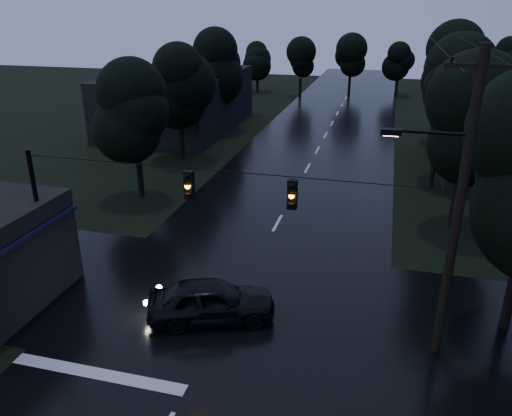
% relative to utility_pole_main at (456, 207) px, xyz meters
% --- Properties ---
extents(main_road, '(12.00, 120.00, 0.02)m').
position_rel_utility_pole_main_xyz_m(main_road, '(-7.41, 19.00, -5.26)').
color(main_road, black).
rests_on(main_road, ground).
extents(cross_street, '(60.00, 9.00, 0.02)m').
position_rel_utility_pole_main_xyz_m(cross_street, '(-7.41, 1.00, -5.26)').
color(cross_street, black).
rests_on(cross_street, ground).
extents(building_far_left, '(10.00, 16.00, 5.00)m').
position_rel_utility_pole_main_xyz_m(building_far_left, '(-21.41, 29.00, -2.76)').
color(building_far_left, black).
rests_on(building_far_left, ground).
extents(utility_pole_main, '(3.50, 0.30, 10.00)m').
position_rel_utility_pole_main_xyz_m(utility_pole_main, '(0.00, 0.00, 0.00)').
color(utility_pole_main, black).
rests_on(utility_pole_main, ground).
extents(utility_pole_far, '(2.00, 0.30, 7.50)m').
position_rel_utility_pole_main_xyz_m(utility_pole_far, '(0.89, 17.00, -1.38)').
color(utility_pole_far, black).
rests_on(utility_pole_far, ground).
extents(anchor_pole_left, '(0.18, 0.18, 6.00)m').
position_rel_utility_pole_main_xyz_m(anchor_pole_left, '(-14.91, 0.00, -2.26)').
color(anchor_pole_left, black).
rests_on(anchor_pole_left, ground).
extents(span_signals, '(15.00, 0.37, 1.12)m').
position_rel_utility_pole_main_xyz_m(span_signals, '(-6.85, -0.01, -0.01)').
color(span_signals, black).
rests_on(span_signals, ground).
extents(tree_left_a, '(3.92, 3.92, 8.26)m').
position_rel_utility_pole_main_xyz_m(tree_left_a, '(-16.41, 11.00, -0.02)').
color(tree_left_a, black).
rests_on(tree_left_a, ground).
extents(tree_left_b, '(4.20, 4.20, 8.85)m').
position_rel_utility_pole_main_xyz_m(tree_left_b, '(-17.01, 19.00, 0.36)').
color(tree_left_b, black).
rests_on(tree_left_b, ground).
extents(tree_left_c, '(4.48, 4.48, 9.44)m').
position_rel_utility_pole_main_xyz_m(tree_left_c, '(-17.61, 29.00, 0.74)').
color(tree_left_c, black).
rests_on(tree_left_c, ground).
extents(tree_right_a, '(4.20, 4.20, 8.85)m').
position_rel_utility_pole_main_xyz_m(tree_right_a, '(1.59, 11.00, 0.36)').
color(tree_right_a, black).
rests_on(tree_right_a, ground).
extents(tree_right_b, '(4.48, 4.48, 9.44)m').
position_rel_utility_pole_main_xyz_m(tree_right_b, '(2.19, 19.00, 0.74)').
color(tree_right_b, black).
rests_on(tree_right_b, ground).
extents(tree_right_c, '(4.76, 4.76, 10.03)m').
position_rel_utility_pole_main_xyz_m(tree_right_c, '(2.79, 29.00, 1.11)').
color(tree_right_c, black).
rests_on(tree_right_c, ground).
extents(car, '(5.04, 3.40, 1.59)m').
position_rel_utility_pole_main_xyz_m(car, '(-7.89, -0.18, -4.46)').
color(car, black).
rests_on(car, ground).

